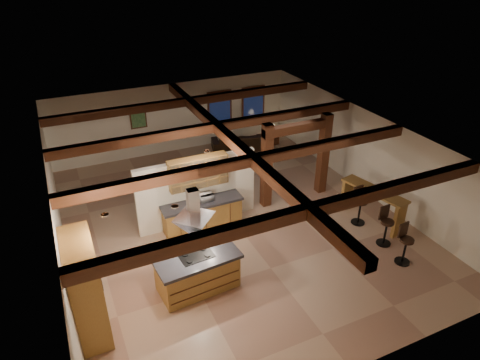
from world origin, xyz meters
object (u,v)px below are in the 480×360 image
object	(u,v)px
dining_table	(191,184)
bar_counter	(373,200)
sofa	(238,142)
kitchen_island	(197,271)

from	to	relation	value
dining_table	bar_counter	distance (m)	6.20
sofa	bar_counter	bearing A→B (deg)	118.24
kitchen_island	dining_table	bearing A→B (deg)	72.99
dining_table	sofa	world-z (taller)	sofa
kitchen_island	sofa	world-z (taller)	kitchen_island
kitchen_island	sofa	size ratio (longest dim) A/B	0.95
bar_counter	sofa	bearing A→B (deg)	102.62
bar_counter	dining_table	bearing A→B (deg)	137.39
kitchen_island	dining_table	xyz separation A→B (m)	(1.45, 4.75, -0.23)
sofa	dining_table	bearing A→B (deg)	55.86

